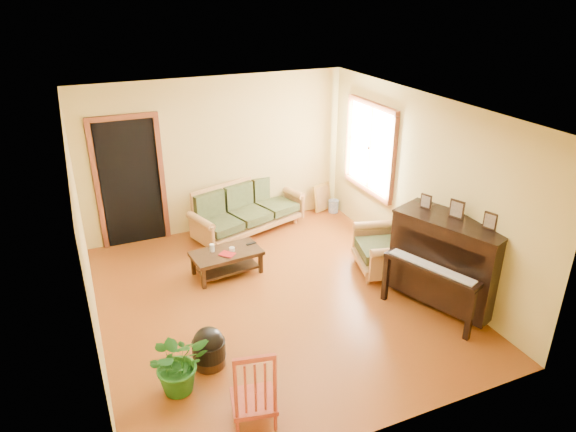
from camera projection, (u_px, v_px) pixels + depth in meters
name	position (u px, v px, depth m)	size (l,w,h in m)	color
floor	(274.00, 298.00, 7.00)	(5.00, 5.00, 0.00)	#6A2F0D
doorway	(130.00, 184.00, 8.13)	(1.08, 0.16, 2.05)	black
window	(370.00, 148.00, 8.26)	(0.12, 1.36, 1.46)	white
sofa	(248.00, 209.00, 8.71)	(1.97, 0.83, 0.85)	#A8733D
coffee_table	(227.00, 263.00, 7.53)	(1.00, 0.54, 0.36)	black
armchair	(384.00, 243.00, 7.49)	(0.88, 0.92, 0.92)	#A8733D
piano	(447.00, 263.00, 6.64)	(0.83, 1.41, 1.25)	black
footstool	(209.00, 351.00, 5.72)	(0.37, 0.37, 0.36)	black
red_chair	(253.00, 383.00, 4.89)	(0.42, 0.46, 0.91)	#9B301C
leaning_frame	(322.00, 197.00, 9.59)	(0.41, 0.09, 0.54)	#B68E3C
ceramic_crock	(333.00, 206.00, 9.59)	(0.19, 0.19, 0.23)	#3555A1
potted_plant	(178.00, 362.00, 5.30)	(0.63, 0.55, 0.70)	#1F611B
book	(224.00, 257.00, 7.30)	(0.16, 0.21, 0.02)	maroon
candle	(212.00, 248.00, 7.44)	(0.07, 0.07, 0.12)	white
glass_jar	(232.00, 249.00, 7.47)	(0.08, 0.08, 0.06)	silver
remote	(251.00, 243.00, 7.67)	(0.16, 0.04, 0.02)	black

